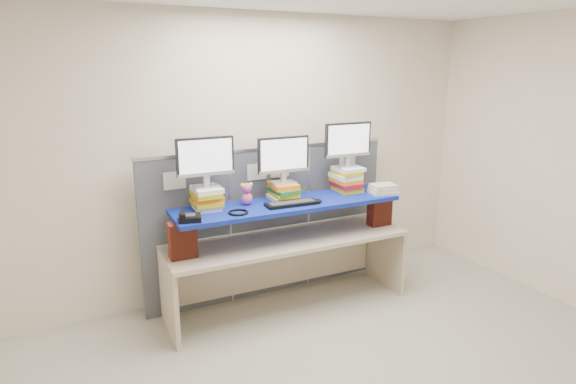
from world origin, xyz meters
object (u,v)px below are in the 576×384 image
monitor_right (348,142)px  desk (288,252)px  monitor_center (283,157)px  blue_board (288,204)px  keyboard (292,203)px  desk_phone (189,217)px  monitor_left (205,159)px

monitor_right → desk: bearing=-170.6°
monitor_right → monitor_center: bearing=180.0°
desk → blue_board: (0.00, -0.00, 0.47)m
desk → keyboard: bearing=-92.9°
monitor_right → desk_phone: monitor_right is taller
keyboard → monitor_right: bearing=18.5°
monitor_left → monitor_center: (0.74, -0.02, -0.04)m
monitor_left → monitor_center: bearing=-0.0°
monitor_right → desk_phone: 1.76m
blue_board → keyboard: 0.10m
keyboard → desk_phone: desk_phone is taller
monitor_left → desk_phone: bearing=-131.8°
desk → monitor_left: 1.20m
monitor_center → monitor_right: 0.71m
blue_board → monitor_left: 0.88m
monitor_left → keyboard: 0.88m
monitor_center → keyboard: bearing=-94.0°
desk → desk_phone: bearing=-171.7°
desk → monitor_left: (-0.73, 0.14, 0.94)m
desk → keyboard: (-0.01, -0.09, 0.51)m
monitor_left → monitor_right: bearing=-0.0°
blue_board → monitor_center: bearing=85.2°
monitor_center → desk_phone: monitor_center is taller
blue_board → desk_phone: desk_phone is taller
desk → monitor_left: monitor_left is taller
desk → desk_phone: size_ratio=11.06×
monitor_left → desk: bearing=-9.2°
blue_board → keyboard: keyboard is taller
blue_board → keyboard: size_ratio=4.29×
desk → monitor_right: 1.23m
monitor_left → keyboard: monitor_left is taller
monitor_left → desk_phone: (-0.24, -0.25, -0.42)m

